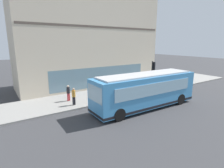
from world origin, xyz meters
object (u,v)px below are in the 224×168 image
at_px(traffic_light_near_corner, 153,71).
at_px(pedestrian_near_building_entrance, 68,92).
at_px(fire_hydrant, 129,91).
at_px(pedestrian_walking_along_curb, 107,90).
at_px(city_bus_nearside, 145,91).
at_px(pedestrian_by_light_pole, 74,95).

height_order(traffic_light_near_corner, pedestrian_near_building_entrance, traffic_light_near_corner).
xyz_separation_m(fire_hydrant, pedestrian_near_building_entrance, (1.42, 6.34, 0.53)).
bearing_deg(fire_hydrant, pedestrian_walking_along_curb, 97.53).
xyz_separation_m(city_bus_nearside, pedestrian_near_building_entrance, (5.17, 5.16, -0.51)).
distance_m(pedestrian_walking_along_curb, pedestrian_by_light_pole, 3.33).
bearing_deg(traffic_light_near_corner, pedestrian_near_building_entrance, 77.59).
relative_size(fire_hydrant, pedestrian_by_light_pole, 0.47).
bearing_deg(fire_hydrant, traffic_light_near_corner, -101.93).
relative_size(city_bus_nearside, pedestrian_by_light_pole, 6.38).
height_order(traffic_light_near_corner, pedestrian_walking_along_curb, traffic_light_near_corner).
height_order(traffic_light_near_corner, pedestrian_by_light_pole, traffic_light_near_corner).
bearing_deg(fire_hydrant, pedestrian_near_building_entrance, 77.36).
xyz_separation_m(traffic_light_near_corner, pedestrian_walking_along_curb, (0.22, 6.02, -1.43)).
height_order(fire_hydrant, pedestrian_walking_along_curb, pedestrian_walking_along_curb).
bearing_deg(pedestrian_by_light_pole, pedestrian_walking_along_curb, -97.00).
xyz_separation_m(fire_hydrant, pedestrian_walking_along_curb, (-0.41, 3.06, 0.66)).
distance_m(traffic_light_near_corner, pedestrian_near_building_entrance, 9.65).
xyz_separation_m(traffic_light_near_corner, fire_hydrant, (0.63, 2.96, -2.09)).
distance_m(traffic_light_near_corner, fire_hydrant, 3.68).
xyz_separation_m(city_bus_nearside, pedestrian_walking_along_curb, (3.35, 1.89, -0.38)).
height_order(fire_hydrant, pedestrian_near_building_entrance, pedestrian_near_building_entrance).
distance_m(city_bus_nearside, pedestrian_walking_along_curb, 3.86).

